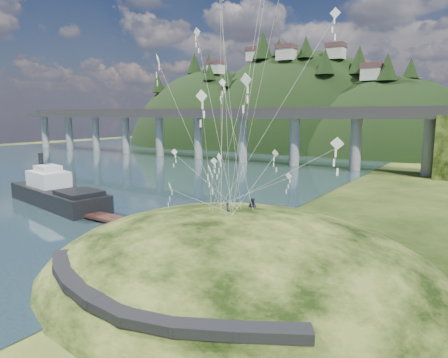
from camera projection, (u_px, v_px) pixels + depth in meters
The scene contains 10 objects.
ground at pixel (152, 259), 36.69m from camera, with size 320.00×320.00×0.00m, color black.
water at pixel (25, 167), 100.55m from camera, with size 240.00×240.00×0.00m, color #2C4850.
grass_hill at pixel (237, 287), 34.22m from camera, with size 36.00×32.00×13.00m.
footpath at pixel (129, 298), 24.27m from camera, with size 22.29×5.84×0.83m.
bridge at pixel (261, 128), 107.27m from camera, with size 160.00×11.00×15.00m.
far_ridge at pixel (284, 166), 162.24m from camera, with size 153.00×70.00×94.50m.
work_barge at pixel (57, 192), 58.50m from camera, with size 21.63×9.31×7.33m.
wooden_dock at pixel (130, 223), 47.17m from camera, with size 14.85×2.85×1.06m.
kite_flyers at pixel (247, 199), 35.29m from camera, with size 1.68×3.38×1.76m.
kite_swarm at pixel (234, 76), 32.25m from camera, with size 19.61×16.50×20.57m.
Camera 1 is at (24.84, -25.60, 13.10)m, focal length 32.00 mm.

